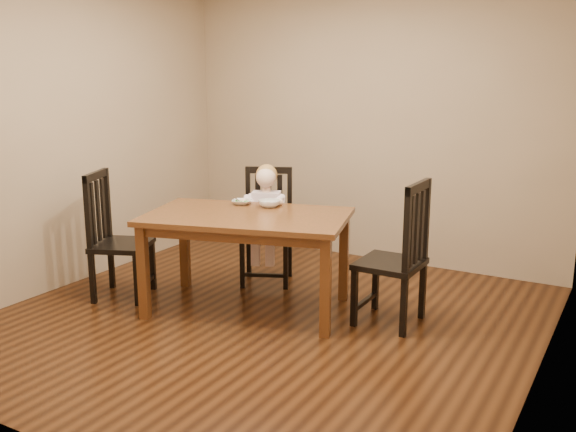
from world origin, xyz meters
The scene contains 9 objects.
room centered at (0.00, 0.00, 1.35)m, with size 4.01×4.01×2.71m.
dining_table centered at (-0.25, 0.15, 0.70)m, with size 1.78×1.34×0.79m.
chair_child centered at (-0.49, 0.85, 0.50)m, with size 0.59×0.57×1.04m.
chair_left centered at (-1.38, -0.16, 0.52)m, with size 0.59×0.60×1.08m.
chair_right centered at (0.91, 0.45, 0.53)m, with size 0.46×0.49×1.12m.
toddler centered at (-0.47, 0.80, 0.65)m, with size 0.34×0.42×0.58m, color white, non-canonical shape.
bowl_peas centered at (-0.49, 0.44, 0.81)m, with size 0.16×0.16×0.04m, color silver.
bowl_veg centered at (-0.23, 0.47, 0.82)m, with size 0.18×0.18×0.06m, color silver.
fork centered at (-0.52, 0.41, 0.84)m, with size 0.12×0.06×0.05m.
Camera 1 is at (2.49, -3.98, 1.92)m, focal length 40.00 mm.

